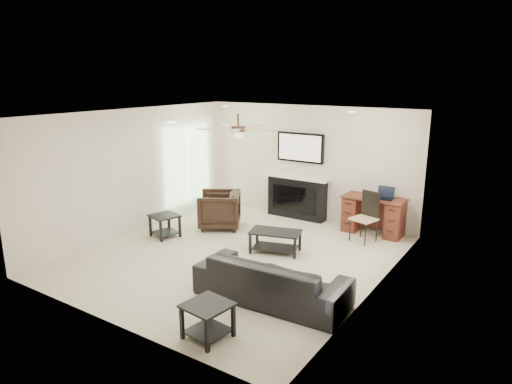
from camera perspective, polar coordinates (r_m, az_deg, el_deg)
room_shell at (r=7.69m, az=-1.16°, el=3.64°), size 5.50×5.54×2.52m
sofa at (r=6.56m, az=2.00°, el=-10.86°), size 2.22×0.95×0.64m
armchair at (r=9.59m, az=-4.61°, el=-2.23°), size 1.15×1.15×0.77m
coffee_table at (r=8.30m, az=2.43°, el=-6.21°), size 1.00×0.73×0.40m
end_table_near at (r=5.78m, az=-6.05°, el=-15.73°), size 0.58×0.58×0.45m
end_table_left at (r=9.23m, az=-11.31°, el=-4.18°), size 0.62×0.62×0.45m
fireplace_unit at (r=10.13m, az=5.15°, el=1.98°), size 1.52×0.34×1.91m
desk at (r=9.50m, az=14.46°, el=-2.85°), size 1.22×0.56×0.76m
desk_chair at (r=8.97m, az=13.35°, el=-3.10°), size 0.52×0.54×0.97m
laptop at (r=9.29m, az=15.77°, el=-0.15°), size 0.33×0.24×0.23m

